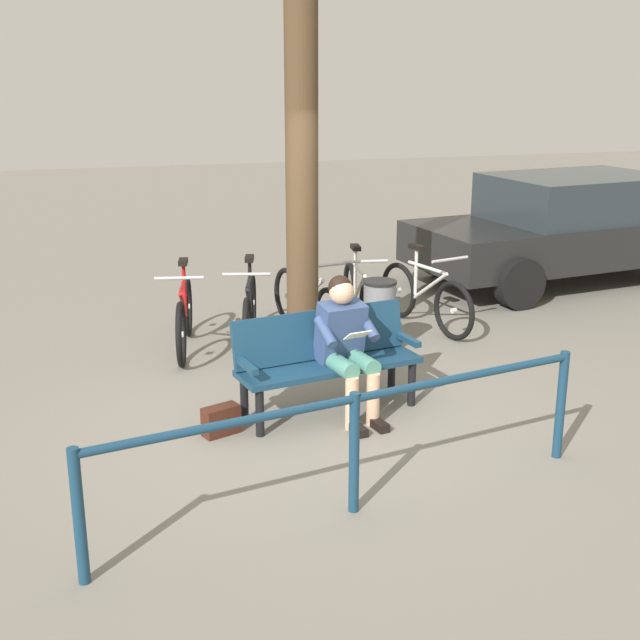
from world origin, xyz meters
name	(u,v)px	position (x,y,z in m)	size (l,w,h in m)	color
ground_plane	(319,424)	(0.00, 0.00, 0.00)	(40.00, 40.00, 0.00)	slate
bench	(326,354)	(-0.14, -0.28, 0.51)	(1.66, 0.75, 0.87)	navy
person_reading	(346,341)	(-0.28, -0.13, 0.66)	(0.54, 0.81, 1.20)	#334772
handbag	(221,420)	(0.82, -0.02, 0.12)	(0.30, 0.14, 0.24)	#3F1E14
tree_trunk	(302,158)	(-0.26, -1.45, 2.05)	(0.31, 0.31, 4.09)	#4C3823
litter_bin	(379,317)	(-1.12, -1.57, 0.39)	(0.35, 0.35, 0.78)	slate
bicycle_black	(425,297)	(-1.92, -2.25, 0.36)	(0.58, 1.64, 0.94)	black
bicycle_green	(358,298)	(-1.18, -2.43, 0.36)	(0.48, 1.67, 0.94)	black
bicycle_orange	(308,304)	(-0.57, -2.37, 0.36)	(0.51, 1.66, 0.94)	black
bicycle_silver	(250,313)	(0.12, -2.21, 0.36)	(0.59, 1.64, 0.94)	black
bicycle_purple	(184,317)	(0.81, -2.25, 0.36)	(0.51, 1.66, 0.94)	black
railing_fence	(354,428)	(0.18, 1.44, 0.61)	(3.57, 0.74, 0.85)	navy
parked_car	(567,226)	(-4.66, -3.75, 0.77)	(4.40, 2.44, 1.47)	black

